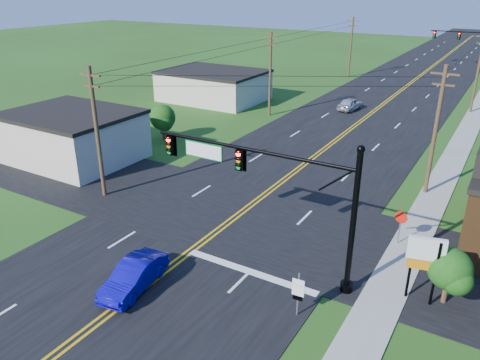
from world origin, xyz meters
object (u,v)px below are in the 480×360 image
Objects in this scene: signal_mast_main at (267,183)px; signal_mast_far at (464,41)px; route_sign at (298,291)px; blue_car at (134,276)px; stop_sign at (401,221)px.

signal_mast_far is at bearing 89.92° from signal_mast_main.
signal_mast_main is at bearing 134.21° from route_sign.
blue_car is 7.98m from route_sign.
signal_mast_far is 77.32m from blue_car.
stop_sign is at bearing 46.22° from signal_mast_main.
signal_mast_far is (0.10, 72.00, -0.20)m from signal_mast_main.
signal_mast_far is 75.01m from route_sign.
signal_mast_main is 7.90m from blue_car.
stop_sign is (2.35, 8.63, 0.22)m from route_sign.
signal_mast_main is 72.00m from signal_mast_far.
blue_car is (-4.58, -77.09, -3.85)m from signal_mast_far.
signal_mast_main is 5.32× the size of stop_sign.
route_sign is 1.06× the size of stop_sign.
blue_car is 14.77m from stop_sign.
signal_mast_far is at bearing 77.83° from blue_car.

